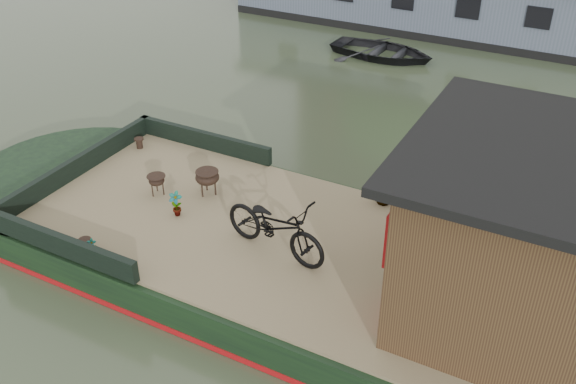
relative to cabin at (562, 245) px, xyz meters
The scene contains 15 objects.
ground 2.88m from the cabin, behind, with size 120.00×120.00×0.00m, color #283220.
houseboat_hull 3.87m from the cabin, behind, with size 14.01×4.02×0.60m.
houseboat_deck 2.52m from the cabin, behind, with size 11.80×3.80×0.05m, color olive.
bow_bulwark 7.33m from the cabin, behind, with size 3.00×4.00×0.35m.
cabin is the anchor object (origin of this frame).
bicycle 3.90m from the cabin, behind, with size 0.63×1.80×0.94m, color black.
potted_plant_a 5.82m from the cabin, behind, with size 0.23×0.16×0.44m, color brown.
potted_plant_d 3.47m from the cabin, 149.33° to the left, with size 0.31×0.31×0.55m, color #964C28.
potted_plant_e 6.53m from the cabin, 164.68° to the right, with size 0.14×0.09×0.26m, color #99382C.
brazier_front 5.76m from the cabin, behind, with size 0.42×0.42×0.45m, color black, non-canonical shape.
brazier_rear 6.50m from the cabin, behind, with size 0.34×0.34×0.37m, color black, non-canonical shape.
bollard_port 7.98m from the cabin, behind, with size 0.18×0.18×0.21m, color black.
bollard_stbd 6.66m from the cabin, 164.99° to the right, with size 0.20×0.20×0.22m, color black.
dinghy 11.86m from the cabin, 120.99° to the left, with size 2.18×3.05×0.63m, color black.
far_houseboat 14.20m from the cabin, 98.88° to the left, with size 20.40×4.40×2.11m.
Camera 1 is at (2.20, -7.12, 6.54)m, focal length 40.00 mm.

